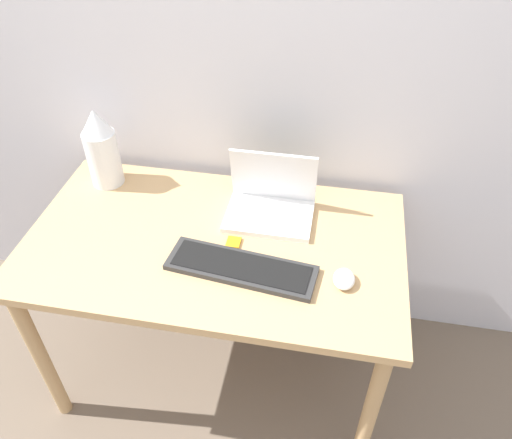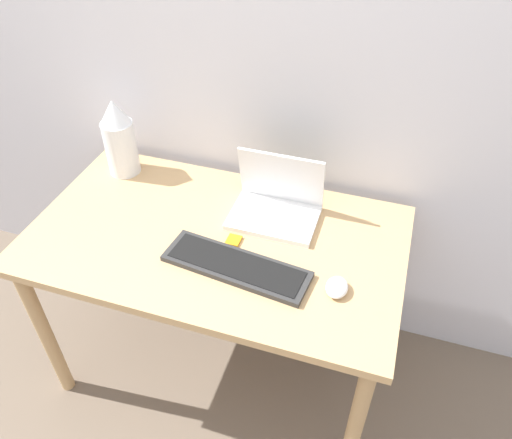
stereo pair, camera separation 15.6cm
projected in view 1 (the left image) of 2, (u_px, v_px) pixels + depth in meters
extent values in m
cube|color=silver|center=(237.00, 35.00, 1.62)|extent=(6.00, 0.05, 2.50)
cube|color=tan|center=(214.00, 243.00, 1.65)|extent=(1.24, 0.72, 0.03)
cylinder|color=tan|center=(41.00, 357.00, 1.74)|extent=(0.05, 0.05, 0.70)
cylinder|color=tan|center=(370.00, 412.00, 1.59)|extent=(0.05, 0.05, 0.70)
cylinder|color=tan|center=(110.00, 240.00, 2.19)|extent=(0.05, 0.05, 0.70)
cylinder|color=tan|center=(371.00, 274.00, 2.04)|extent=(0.05, 0.05, 0.70)
cube|color=white|center=(269.00, 216.00, 1.72)|extent=(0.30, 0.21, 0.02)
cube|color=silver|center=(269.00, 215.00, 1.70)|extent=(0.24, 0.12, 0.00)
cube|color=white|center=(273.00, 176.00, 1.70)|extent=(0.30, 0.05, 0.21)
cube|color=black|center=(274.00, 174.00, 1.71)|extent=(0.26, 0.04, 0.18)
cube|color=#2D2D2D|center=(241.00, 268.00, 1.53)|extent=(0.48, 0.19, 0.02)
cube|color=black|center=(241.00, 266.00, 1.53)|extent=(0.44, 0.16, 0.00)
ellipsoid|color=white|center=(344.00, 279.00, 1.49)|extent=(0.07, 0.09, 0.03)
cylinder|color=white|center=(104.00, 158.00, 1.82)|extent=(0.12, 0.12, 0.21)
cone|color=white|center=(95.00, 122.00, 1.72)|extent=(0.11, 0.11, 0.09)
cube|color=orange|center=(233.00, 242.00, 1.62)|extent=(0.04, 0.05, 0.01)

